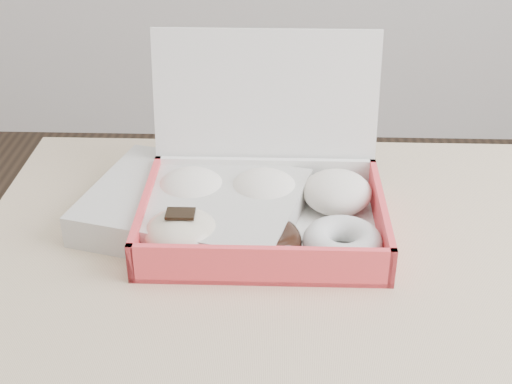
{
  "coord_description": "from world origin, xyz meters",
  "views": [
    {
      "loc": [
        -0.2,
        -0.67,
        1.27
      ],
      "look_at": [
        -0.23,
        0.1,
        0.82
      ],
      "focal_mm": 50.0,
      "sensor_mm": 36.0,
      "label": 1
    }
  ],
  "objects": [
    {
      "name": "newspapers",
      "position": [
        -0.32,
        0.15,
        0.77
      ],
      "size": [
        0.32,
        0.28,
        0.04
      ],
      "primitive_type": "cube",
      "rotation": [
        0.0,
        0.0,
        -0.26
      ],
      "color": "silver",
      "rests_on": "table"
    },
    {
      "name": "donut_box",
      "position": [
        -0.23,
        0.14,
        0.79
      ],
      "size": [
        0.32,
        0.27,
        0.23
      ],
      "rotation": [
        0.0,
        0.0,
        0.0
      ],
      "color": "white",
      "rests_on": "table"
    },
    {
      "name": "table",
      "position": [
        0.0,
        0.0,
        0.67
      ],
      "size": [
        1.2,
        0.8,
        0.75
      ],
      "color": "tan",
      "rests_on": "ground"
    }
  ]
}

